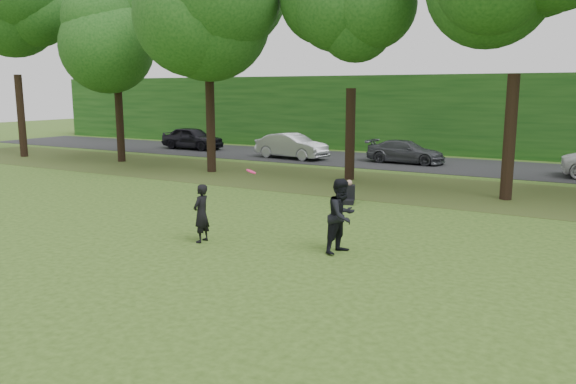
# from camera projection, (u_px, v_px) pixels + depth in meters

# --- Properties ---
(ground) EXTENTS (120.00, 120.00, 0.00)m
(ground) POSITION_uv_depth(u_px,v_px,m) (227.00, 276.00, 12.35)
(ground) COLOR #2E4916
(ground) RESTS_ON ground
(leaf_litter) EXTENTS (60.00, 7.00, 0.01)m
(leaf_litter) POSITION_uv_depth(u_px,v_px,m) (407.00, 188.00, 23.51)
(leaf_litter) COLOR #483E19
(leaf_litter) RESTS_ON ground
(street) EXTENTS (70.00, 7.00, 0.02)m
(street) POSITION_uv_depth(u_px,v_px,m) (452.00, 166.00, 30.38)
(street) COLOR black
(street) RESTS_ON ground
(far_hedge) EXTENTS (70.00, 3.00, 5.00)m
(far_hedge) POSITION_uv_depth(u_px,v_px,m) (477.00, 115.00, 35.08)
(far_hedge) COLOR #164513
(far_hedge) RESTS_ON ground
(player_left) EXTENTS (0.41, 0.60, 1.58)m
(player_left) POSITION_uv_depth(u_px,v_px,m) (201.00, 213.00, 14.98)
(player_left) COLOR black
(player_left) RESTS_ON ground
(player_right) EXTENTS (0.91, 1.06, 1.88)m
(player_right) POSITION_uv_depth(u_px,v_px,m) (342.00, 216.00, 13.97)
(player_right) COLOR black
(player_right) RESTS_ON ground
(parked_cars) EXTENTS (37.56, 3.68, 1.53)m
(parked_cars) POSITION_uv_depth(u_px,v_px,m) (408.00, 152.00, 30.55)
(parked_cars) COLOR black
(parked_cars) RESTS_ON street
(frisbee) EXTENTS (0.33, 0.35, 0.17)m
(frisbee) POSITION_uv_depth(u_px,v_px,m) (251.00, 171.00, 14.85)
(frisbee) COLOR #FC1563
(frisbee) RESTS_ON ground
(seated_person) EXTENTS (0.63, 0.82, 0.83)m
(seated_person) POSITION_uv_depth(u_px,v_px,m) (349.00, 194.00, 20.34)
(seated_person) COLOR black
(seated_person) RESTS_ON ground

